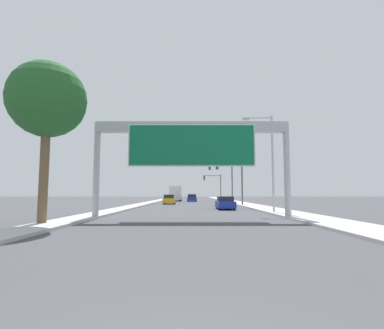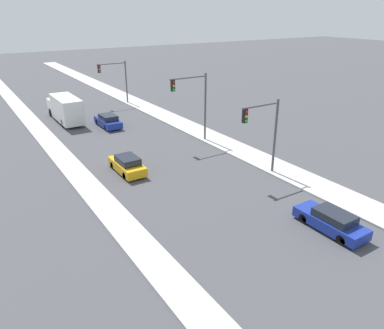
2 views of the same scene
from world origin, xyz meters
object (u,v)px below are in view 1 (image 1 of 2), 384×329
object	(u,v)px
car_near_center	(225,203)
traffic_light_near_intersection	(234,175)
sign_gantry	(192,142)
palm_tree_foreground	(48,101)
car_mid_center	(170,200)
street_lamp_right	(269,155)
traffic_light_mid_block	(225,175)
traffic_light_far_intersection	(215,183)
car_mid_right	(192,198)
truck_box_primary	(176,193)

from	to	relation	value
car_near_center	traffic_light_near_intersection	xyz separation A→B (m)	(2.11, 8.51, 3.53)
sign_gantry	palm_tree_foreground	bearing A→B (deg)	-152.25
car_mid_center	street_lamp_right	size ratio (longest dim) A/B	0.51
traffic_light_mid_block	palm_tree_foreground	world-z (taller)	palm_tree_foreground
sign_gantry	traffic_light_far_intersection	bearing A→B (deg)	83.86
palm_tree_foreground	traffic_light_near_intersection	bearing A→B (deg)	60.95
traffic_light_far_intersection	palm_tree_foreground	distance (m)	55.94
car_mid_center	traffic_light_far_intersection	bearing A→B (deg)	69.19
car_near_center	car_mid_right	world-z (taller)	car_mid_right
traffic_light_far_intersection	sign_gantry	bearing A→B (deg)	-96.14
car_mid_center	traffic_light_far_intersection	xyz separation A→B (m)	(8.89, 23.40, 3.41)
truck_box_primary	palm_tree_foreground	bearing A→B (deg)	-95.06
truck_box_primary	traffic_light_mid_block	bearing A→B (deg)	-59.14
traffic_light_mid_block	palm_tree_foreground	bearing A→B (deg)	-111.36
car_mid_center	truck_box_primary	distance (m)	18.53
traffic_light_mid_block	traffic_light_far_intersection	distance (m)	20.01
truck_box_primary	palm_tree_foreground	size ratio (longest dim) A/B	0.98
traffic_light_far_intersection	street_lamp_right	xyz separation A→B (m)	(1.13, -45.02, 0.82)
traffic_light_near_intersection	car_mid_center	bearing A→B (deg)	144.06
car_mid_center	truck_box_primary	world-z (taller)	truck_box_primary
traffic_light_far_intersection	street_lamp_right	distance (m)	45.04
sign_gantry	palm_tree_foreground	size ratio (longest dim) A/B	1.50
car_near_center	traffic_light_near_intersection	world-z (taller)	traffic_light_near_intersection
car_mid_center	traffic_light_mid_block	bearing A→B (deg)	20.62
truck_box_primary	traffic_light_far_intersection	bearing A→B (deg)	28.81
car_mid_right	sign_gantry	bearing A→B (deg)	-90.00
car_near_center	palm_tree_foreground	size ratio (longest dim) A/B	0.52
traffic_light_mid_block	car_mid_right	bearing A→B (deg)	118.63
traffic_light_mid_block	traffic_light_near_intersection	bearing A→B (deg)	-89.55
sign_gantry	truck_box_primary	distance (m)	45.52
car_near_center	traffic_light_far_intersection	size ratio (longest dim) A/B	0.76
car_near_center	palm_tree_foreground	distance (m)	20.37
traffic_light_far_intersection	palm_tree_foreground	size ratio (longest dim) A/B	0.69
car_mid_center	sign_gantry	bearing A→B (deg)	-82.54
traffic_light_far_intersection	traffic_light_near_intersection	bearing A→B (deg)	-89.59
sign_gantry	car_near_center	bearing A→B (deg)	73.25
street_lamp_right	car_mid_center	bearing A→B (deg)	114.88
traffic_light_mid_block	car_mid_center	bearing A→B (deg)	-159.38
street_lamp_right	car_mid_right	bearing A→B (deg)	100.52
palm_tree_foreground	truck_box_primary	bearing A→B (deg)	84.94
traffic_light_far_intersection	car_mid_center	bearing A→B (deg)	-110.81
sign_gantry	traffic_light_near_intersection	size ratio (longest dim) A/B	2.12
car_near_center	truck_box_primary	bearing A→B (deg)	101.76
truck_box_primary	traffic_light_near_intersection	distance (m)	26.83
car_mid_center	traffic_light_mid_block	xyz separation A→B (m)	(9.03, 3.40, 3.95)
car_mid_right	traffic_light_near_intersection	distance (m)	21.18
sign_gantry	traffic_light_mid_block	size ratio (longest dim) A/B	1.91
sign_gantry	truck_box_primary	xyz separation A→B (m)	(-3.50, 45.25, -3.55)
truck_box_primary	street_lamp_right	size ratio (longest dim) A/B	1.04
truck_box_primary	traffic_light_near_intersection	xyz separation A→B (m)	(9.11, -25.11, 2.57)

